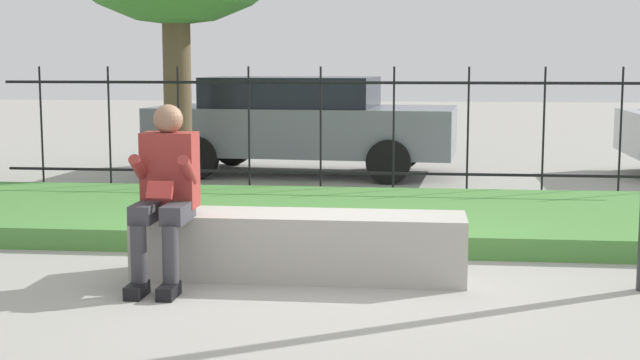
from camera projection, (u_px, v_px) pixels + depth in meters
The scene contains 6 objects.
ground_plane at pixel (320, 278), 6.54m from camera, with size 60.00×60.00×0.00m, color #9E9B93.
stone_bench at pixel (299, 249), 6.53m from camera, with size 2.42×0.54×0.48m.
person_seated_reader at pixel (166, 187), 6.26m from camera, with size 0.42×0.73×1.28m.
grass_berm at pixel (344, 216), 8.60m from camera, with size 10.38×2.80×0.18m.
iron_fence at pixel (357, 130), 10.19m from camera, with size 8.38×0.03×1.52m.
car_parked_center at pixel (302, 122), 12.58m from camera, with size 4.34×2.18×1.37m.
Camera 1 is at (0.71, -6.35, 1.57)m, focal length 50.00 mm.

